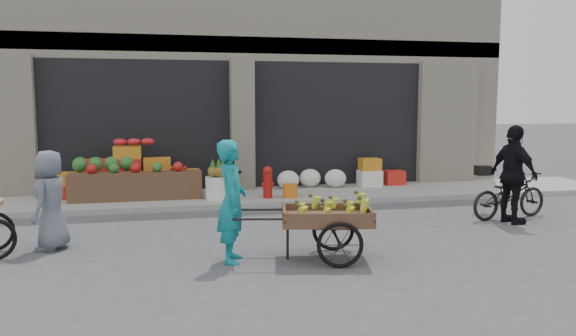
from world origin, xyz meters
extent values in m
plane|color=#424244|center=(0.00, 0.00, 0.00)|extent=(80.00, 80.00, 0.00)
cube|color=gray|center=(0.00, 4.10, 0.06)|extent=(18.00, 2.20, 0.12)
cube|color=beige|center=(0.00, 8.20, 3.50)|extent=(14.00, 6.00, 7.00)
cube|color=gray|center=(0.00, 5.35, 3.60)|extent=(14.00, 0.30, 0.40)
cube|color=black|center=(-2.48, 6.00, 1.67)|extent=(4.40, 1.60, 3.10)
cube|color=black|center=(2.48, 6.00, 1.67)|extent=(4.40, 1.60, 3.10)
cube|color=beige|center=(0.00, 5.15, 1.67)|extent=(0.55, 0.80, 3.22)
cube|color=brown|center=(-2.48, 3.95, 0.42)|extent=(2.80, 0.45, 0.60)
sphere|color=#1E5923|center=(-3.17, 4.45, 0.86)|extent=(0.34, 0.34, 0.34)
cylinder|color=silver|center=(-0.75, 3.60, 0.37)|extent=(0.52, 0.52, 0.50)
cylinder|color=#A5140F|center=(0.35, 3.55, 0.40)|extent=(0.20, 0.20, 0.56)
sphere|color=#A5140F|center=(0.35, 3.55, 0.72)|extent=(0.22, 0.22, 0.22)
cylinder|color=orange|center=(0.85, 3.50, 0.27)|extent=(0.32, 0.32, 0.30)
ellipsoid|color=silver|center=(1.68, 4.70, 0.34)|extent=(1.70, 0.60, 0.44)
imported|color=black|center=(-0.35, 4.20, 0.58)|extent=(0.51, 0.43, 0.93)
cube|color=brown|center=(0.36, -0.96, 0.58)|extent=(1.41, 1.06, 0.11)
torus|color=black|center=(0.41, -1.43, 0.32)|extent=(0.64, 0.18, 0.64)
torus|color=black|center=(0.59, -0.55, 0.32)|extent=(0.64, 0.18, 0.64)
cylinder|color=black|center=(-0.19, -0.85, 0.26)|extent=(0.04, 0.04, 0.53)
imported|color=#117B82|center=(-0.97, -0.79, 0.86)|extent=(0.52, 0.70, 1.73)
imported|color=slate|center=(-3.57, 0.48, 0.76)|extent=(0.69, 0.85, 1.52)
imported|color=black|center=(4.59, 0.95, 0.45)|extent=(1.79, 0.88, 0.90)
imported|color=black|center=(4.39, 0.55, 0.91)|extent=(0.62, 1.13, 1.82)
camera|label=1|loc=(-1.90, -8.49, 2.26)|focal=35.00mm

